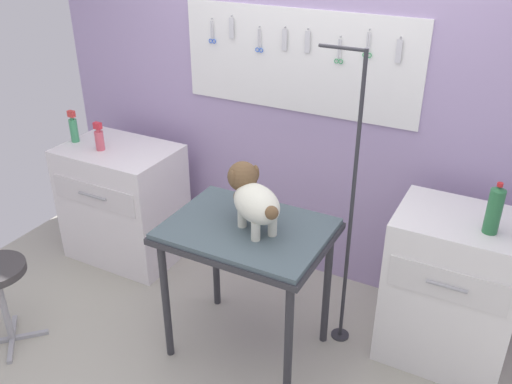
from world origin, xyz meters
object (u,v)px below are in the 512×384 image
(cabinet_right, at_px, (450,289))
(grooming_table, at_px, (247,241))
(counter_left, at_px, (124,202))
(dog, at_px, (253,197))
(soda_bottle, at_px, (494,210))
(grooming_arm, at_px, (349,220))
(shampoo_bottle, at_px, (99,138))

(cabinet_right, bearing_deg, grooming_table, -153.97)
(cabinet_right, bearing_deg, counter_left, -179.26)
(dog, xyz_separation_m, soda_bottle, (1.13, 0.40, 0.02))
(soda_bottle, bearing_deg, grooming_arm, -174.19)
(grooming_table, distance_m, grooming_arm, 0.57)
(counter_left, height_order, shampoo_bottle, shampoo_bottle)
(grooming_table, height_order, shampoo_bottle, shampoo_bottle)
(grooming_table, xyz_separation_m, soda_bottle, (1.15, 0.42, 0.29))
(grooming_arm, xyz_separation_m, dog, (-0.43, -0.33, 0.19))
(grooming_table, xyz_separation_m, cabinet_right, (1.02, 0.50, -0.29))
(grooming_arm, distance_m, shampoo_bottle, 1.83)
(dog, distance_m, soda_bottle, 1.20)
(dog, height_order, shampoo_bottle, dog)
(counter_left, xyz_separation_m, cabinet_right, (2.31, 0.03, 0.03))
(grooming_arm, bearing_deg, counter_left, 175.96)
(shampoo_bottle, height_order, soda_bottle, soda_bottle)
(shampoo_bottle, relative_size, soda_bottle, 0.72)
(dog, relative_size, cabinet_right, 0.47)
(grooming_arm, relative_size, dog, 4.14)
(grooming_table, bearing_deg, dog, 31.89)
(soda_bottle, bearing_deg, cabinet_right, 147.95)
(grooming_table, relative_size, dog, 2.06)
(grooming_arm, distance_m, cabinet_right, 0.70)
(grooming_arm, distance_m, dog, 0.57)
(cabinet_right, height_order, soda_bottle, soda_bottle)
(grooming_table, distance_m, shampoo_bottle, 1.44)
(shampoo_bottle, bearing_deg, dog, -15.25)
(grooming_table, relative_size, shampoo_bottle, 4.42)
(grooming_arm, bearing_deg, shampoo_bottle, 178.42)
(dog, xyz_separation_m, counter_left, (-1.32, 0.45, -0.59))
(grooming_arm, bearing_deg, grooming_table, -142.49)
(dog, bearing_deg, soda_bottle, 19.62)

